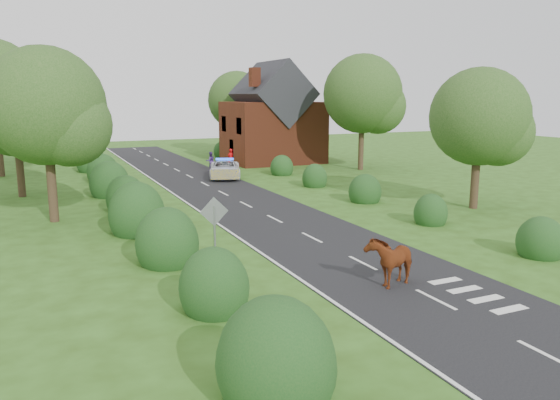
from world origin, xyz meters
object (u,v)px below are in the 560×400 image
pedestrian_purple (210,161)px  police_van (225,169)px  pedestrian_red (231,158)px  road_sign (214,221)px  cow (390,263)px

pedestrian_purple → police_van: bearing=84.4°
pedestrian_red → pedestrian_purple: size_ratio=1.05×
road_sign → pedestrian_purple: road_sign is taller
cow → pedestrian_red: 30.34m
cow → pedestrian_red: size_ratio=1.21×
road_sign → pedestrian_red: 27.45m
police_van → pedestrian_purple: size_ratio=3.41×
road_sign → police_van: (7.26, 20.30, -0.99)m
pedestrian_red → pedestrian_purple: (-2.10, -1.00, -0.04)m
cow → police_van: police_van is taller
cow → pedestrian_purple: (2.91, 28.93, 0.08)m
pedestrian_red → road_sign: bearing=48.3°
police_van → pedestrian_purple: (0.25, 4.41, 0.10)m
road_sign → pedestrian_red: bearing=69.5°
pedestrian_red → pedestrian_purple: 2.32m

